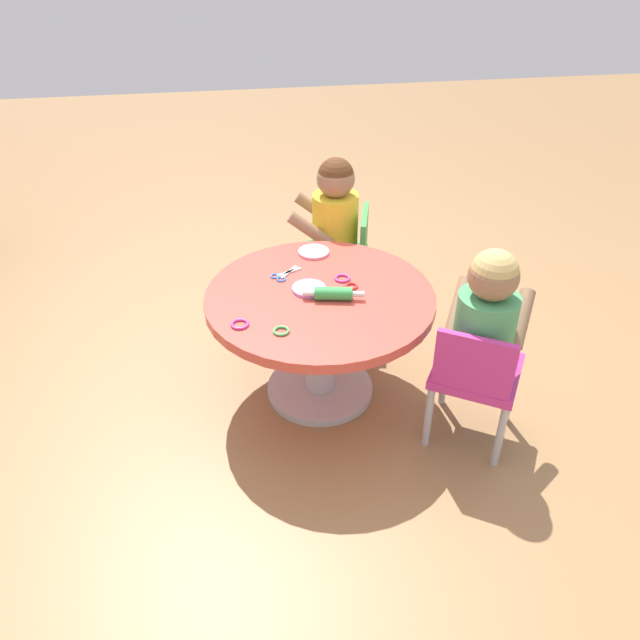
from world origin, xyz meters
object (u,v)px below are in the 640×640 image
craft_scissors (283,275)px  craft_table (320,319)px  child_chair_left (475,375)px  seated_child_left (486,317)px  rolling_pin (333,294)px  seated_child_right (334,213)px  child_chair_right (342,257)px

craft_scissors → craft_table: bearing=-141.7°
craft_scissors → child_chair_left: bearing=-129.1°
seated_child_left → rolling_pin: 0.56m
craft_table → seated_child_right: size_ratio=1.72×
seated_child_right → rolling_pin: bearing=169.6°
child_chair_right → seated_child_right: 0.23m
child_chair_right → seated_child_right: seated_child_right is taller
craft_table → craft_scissors: bearing=38.3°
seated_child_left → craft_scissors: 0.81m
craft_table → seated_child_left: 0.64m
craft_table → craft_scissors: (0.16, 0.12, 0.12)m
craft_table → child_chair_left: bearing=-125.1°
child_chair_left → seated_child_right: size_ratio=1.05×
seated_child_right → rolling_pin: size_ratio=2.22×
child_chair_left → seated_child_left: 0.23m
child_chair_right → rolling_pin: (-0.63, 0.16, 0.20)m
craft_table → rolling_pin: 0.15m
child_chair_left → craft_scissors: child_chair_left is taller
seated_child_right → craft_table: bearing=164.9°
child_chair_right → seated_child_right: (0.01, 0.04, 0.23)m
seated_child_left → seated_child_right: 0.99m
seated_child_left → child_chair_right: seated_child_left is taller
craft_table → child_chair_left: (-0.36, -0.51, -0.06)m
child_chair_left → seated_child_right: bearing=19.9°
child_chair_right → craft_scissors: size_ratio=3.89×
child_chair_right → craft_scissors: (-0.43, 0.32, 0.18)m
child_chair_left → craft_scissors: bearing=50.9°
seated_child_left → rolling_pin: seated_child_left is taller
craft_table → seated_child_left: bearing=-121.4°
seated_child_right → rolling_pin: 0.65m
child_chair_left → craft_table: bearing=54.9°
rolling_pin → seated_child_left: bearing=-119.6°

